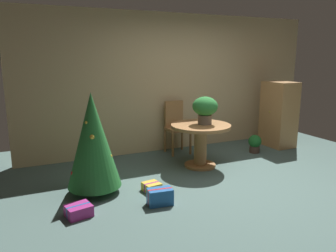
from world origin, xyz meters
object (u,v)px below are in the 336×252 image
object	(u,v)px
flower_vase	(205,108)
gift_box_blue	(160,197)
wooden_cabinet	(279,114)
potted_plant	(255,143)
gift_box_purple	(79,211)
holiday_tree	(93,140)
wooden_chair_far	(176,124)
round_dining_table	(201,137)
gift_box_gold	(152,187)

from	to	relation	value
flower_vase	gift_box_blue	world-z (taller)	flower_vase
wooden_cabinet	potted_plant	xyz separation A→B (m)	(-0.74, -0.21, -0.47)
flower_vase	gift_box_purple	world-z (taller)	flower_vase
potted_plant	flower_vase	bearing A→B (deg)	-168.45
flower_vase	holiday_tree	bearing A→B (deg)	-169.71
flower_vase	gift_box_purple	size ratio (longest dim) A/B	1.41
gift_box_blue	gift_box_purple	distance (m)	0.98
wooden_cabinet	wooden_chair_far	bearing A→B (deg)	167.86
round_dining_table	wooden_chair_far	xyz separation A→B (m)	(0.00, 0.93, 0.04)
holiday_tree	gift_box_gold	world-z (taller)	holiday_tree
gift_box_blue	gift_box_purple	bearing A→B (deg)	173.37
wooden_chair_far	holiday_tree	xyz separation A→B (m)	(-1.84, -1.27, 0.18)
round_dining_table	gift_box_blue	bearing A→B (deg)	-138.38
flower_vase	holiday_tree	distance (m)	1.96
gift_box_blue	gift_box_gold	xyz separation A→B (m)	(0.06, 0.44, -0.05)
gift_box_gold	wooden_cabinet	xyz separation A→B (m)	(3.22, 1.09, 0.60)
holiday_tree	gift_box_gold	bearing A→B (deg)	-20.61
gift_box_blue	potted_plant	xyz separation A→B (m)	(2.54, 1.32, 0.08)
flower_vase	potted_plant	xyz separation A→B (m)	(1.28, 0.26, -0.80)
holiday_tree	potted_plant	bearing A→B (deg)	10.79
gift_box_gold	wooden_cabinet	distance (m)	3.45
flower_vase	gift_box_gold	distance (m)	1.64
holiday_tree	gift_box_gold	distance (m)	1.02
gift_box_blue	gift_box_purple	world-z (taller)	gift_box_blue
wooden_chair_far	wooden_cabinet	xyz separation A→B (m)	(2.10, -0.45, 0.11)
wooden_chair_far	gift_box_gold	bearing A→B (deg)	-126.06
wooden_chair_far	gift_box_purple	size ratio (longest dim) A/B	3.05
flower_vase	wooden_cabinet	xyz separation A→B (m)	(2.02, 0.47, -0.33)
flower_vase	wooden_cabinet	size ratio (longest dim) A/B	0.35
wooden_cabinet	potted_plant	world-z (taller)	wooden_cabinet
gift_box_blue	wooden_cabinet	world-z (taller)	wooden_cabinet
wooden_chair_far	potted_plant	distance (m)	1.55
flower_vase	gift_box_blue	xyz separation A→B (m)	(-1.26, -1.05, -0.89)
wooden_cabinet	round_dining_table	bearing A→B (deg)	-167.22
wooden_chair_far	gift_box_blue	distance (m)	2.35
flower_vase	gift_box_purple	xyz separation A→B (m)	(-2.23, -0.94, -0.92)
gift_box_purple	gift_box_gold	size ratio (longest dim) A/B	1.31
wooden_chair_far	gift_box_purple	world-z (taller)	wooden_chair_far
flower_vase	holiday_tree	xyz separation A→B (m)	(-1.91, -0.35, -0.26)
gift_box_blue	wooden_cabinet	distance (m)	3.66
wooden_chair_far	gift_box_gold	world-z (taller)	wooden_chair_far
gift_box_purple	wooden_cabinet	world-z (taller)	wooden_cabinet
flower_vase	gift_box_blue	distance (m)	1.86
potted_plant	wooden_chair_far	bearing A→B (deg)	153.95
holiday_tree	gift_box_purple	bearing A→B (deg)	-118.46
wooden_chair_far	holiday_tree	size ratio (longest dim) A/B	0.72
round_dining_table	flower_vase	bearing A→B (deg)	3.24
gift_box_blue	holiday_tree	bearing A→B (deg)	132.76
round_dining_table	gift_box_blue	xyz separation A→B (m)	(-1.18, -1.05, -0.40)
gift_box_gold	gift_box_blue	bearing A→B (deg)	-98.04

